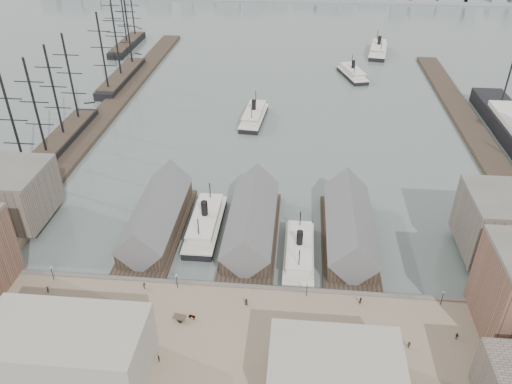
# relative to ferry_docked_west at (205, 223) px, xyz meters

# --- Properties ---
(ground) EXTENTS (900.00, 900.00, 0.00)m
(ground) POSITION_rel_ferry_docked_west_xyz_m (13.00, -18.66, -2.30)
(ground) COLOR #505C58
(ground) RESTS_ON ground
(quay) EXTENTS (180.00, 30.00, 2.00)m
(quay) POSITION_rel_ferry_docked_west_xyz_m (13.00, -38.66, -1.30)
(quay) COLOR #7D6A54
(quay) RESTS_ON ground
(seawall) EXTENTS (180.00, 1.20, 2.30)m
(seawall) POSITION_rel_ferry_docked_west_xyz_m (13.00, -23.86, -1.15)
(seawall) COLOR #59544C
(seawall) RESTS_ON ground
(west_wharf) EXTENTS (10.00, 220.00, 1.60)m
(west_wharf) POSITION_rel_ferry_docked_west_xyz_m (-55.00, 81.34, -1.50)
(west_wharf) COLOR #2D231C
(west_wharf) RESTS_ON ground
(east_wharf) EXTENTS (10.00, 180.00, 1.60)m
(east_wharf) POSITION_rel_ferry_docked_west_xyz_m (91.00, 71.34, -1.50)
(east_wharf) COLOR #2D231C
(east_wharf) RESTS_ON ground
(ferry_shed_west) EXTENTS (14.00, 42.00, 12.60)m
(ferry_shed_west) POSITION_rel_ferry_docked_west_xyz_m (-13.00, -1.78, 2.34)
(ferry_shed_west) COLOR #2D231C
(ferry_shed_west) RESTS_ON ground
(ferry_shed_center) EXTENTS (14.00, 42.00, 12.60)m
(ferry_shed_center) POSITION_rel_ferry_docked_west_xyz_m (13.00, -1.78, 2.34)
(ferry_shed_center) COLOR #2D231C
(ferry_shed_center) RESTS_ON ground
(ferry_shed_east) EXTENTS (14.00, 42.00, 12.60)m
(ferry_shed_east) POSITION_rel_ferry_docked_west_xyz_m (39.00, -1.78, 2.34)
(ferry_shed_east) COLOR #2D231C
(ferry_shed_east) RESTS_ON ground
(warehouse_west_back) EXTENTS (26.00, 20.00, 14.00)m
(warehouse_west_back) POSITION_rel_ferry_docked_west_xyz_m (-57.00, -0.66, 6.70)
(warehouse_west_back) COLOR #60564C
(warehouse_west_back) RESTS_ON west_land
(street_bldg_center) EXTENTS (24.00, 16.00, 10.00)m
(street_bldg_center) POSITION_rel_ferry_docked_west_xyz_m (33.00, -50.66, 4.70)
(street_bldg_center) COLOR gray
(street_bldg_center) RESTS_ON quay
(street_bldg_west) EXTENTS (30.00, 16.00, 12.00)m
(street_bldg_west) POSITION_rel_ferry_docked_west_xyz_m (-17.00, -50.66, 5.70)
(street_bldg_west) COLOR gray
(street_bldg_west) RESTS_ON quay
(lamp_post_far_w) EXTENTS (0.44, 0.44, 3.92)m
(lamp_post_far_w) POSITION_rel_ferry_docked_west_xyz_m (-32.00, -25.66, 2.41)
(lamp_post_far_w) COLOR black
(lamp_post_far_w) RESTS_ON quay
(lamp_post_near_w) EXTENTS (0.44, 0.44, 3.92)m
(lamp_post_near_w) POSITION_rel_ferry_docked_west_xyz_m (-2.00, -25.66, 2.41)
(lamp_post_near_w) COLOR black
(lamp_post_near_w) RESTS_ON quay
(lamp_post_near_e) EXTENTS (0.44, 0.44, 3.92)m
(lamp_post_near_e) POSITION_rel_ferry_docked_west_xyz_m (28.00, -25.66, 2.41)
(lamp_post_near_e) COLOR black
(lamp_post_near_e) RESTS_ON quay
(lamp_post_far_e) EXTENTS (0.44, 0.44, 3.92)m
(lamp_post_far_e) POSITION_rel_ferry_docked_west_xyz_m (58.00, -25.66, 2.41)
(lamp_post_far_e) COLOR black
(lamp_post_far_e) RESTS_ON quay
(ferry_docked_west) EXTENTS (8.25, 27.49, 9.82)m
(ferry_docked_west) POSITION_rel_ferry_docked_west_xyz_m (0.00, 0.00, 0.00)
(ferry_docked_west) COLOR black
(ferry_docked_west) RESTS_ON ground
(ferry_docked_east) EXTENTS (7.57, 25.23, 9.01)m
(ferry_docked_east) POSITION_rel_ferry_docked_west_xyz_m (26.00, -9.93, -0.19)
(ferry_docked_east) COLOR black
(ferry_docked_east) RESTS_ON ground
(ferry_open_near) EXTENTS (10.02, 26.88, 9.40)m
(ferry_open_near) POSITION_rel_ferry_docked_west_xyz_m (6.35, 74.33, -0.10)
(ferry_open_near) COLOR black
(ferry_open_near) RESTS_ON ground
(ferry_open_mid) EXTENTS (14.56, 26.11, 8.93)m
(ferry_open_mid) POSITION_rel_ferry_docked_west_xyz_m (49.41, 130.04, -0.21)
(ferry_open_mid) COLOR black
(ferry_open_mid) RESTS_ON ground
(ferry_open_far) EXTENTS (13.60, 30.48, 10.51)m
(ferry_open_far) POSITION_rel_ferry_docked_west_xyz_m (66.27, 169.49, 0.16)
(ferry_open_far) COLOR black
(ferry_open_far) RESTS_ON ground
(sailing_ship_near) EXTENTS (8.80, 60.59, 36.16)m
(sailing_ship_near) POSITION_rel_ferry_docked_west_xyz_m (-61.41, 41.71, 0.35)
(sailing_ship_near) COLOR black
(sailing_ship_near) RESTS_ON ground
(sailing_ship_mid) EXTENTS (8.83, 51.00, 36.29)m
(sailing_ship_mid) POSITION_rel_ferry_docked_west_xyz_m (-60.99, 113.69, 0.30)
(sailing_ship_mid) COLOR black
(sailing_ship_mid) RESTS_ON ground
(sailing_ship_far) EXTENTS (8.29, 46.05, 34.07)m
(sailing_ship_far) POSITION_rel_ferry_docked_west_xyz_m (-75.62, 168.51, 0.16)
(sailing_ship_far) COLOR black
(sailing_ship_far) RESTS_ON ground
(tram) EXTENTS (4.28, 10.28, 3.55)m
(tram) POSITION_rel_ferry_docked_west_xyz_m (68.01, -34.72, 1.52)
(tram) COLOR black
(tram) RESTS_ON quay
(horse_cart_left) EXTENTS (4.32, 4.05, 1.49)m
(horse_cart_left) POSITION_rel_ferry_docked_west_xyz_m (-29.73, -33.38, 0.48)
(horse_cart_left) COLOR black
(horse_cart_left) RESTS_ON quay
(horse_cart_center) EXTENTS (4.92, 2.01, 1.51)m
(horse_cart_center) POSITION_rel_ferry_docked_west_xyz_m (2.49, -35.40, 0.48)
(horse_cart_center) COLOR black
(horse_cart_center) RESTS_ON quay
(horse_cart_right) EXTENTS (4.70, 1.90, 1.65)m
(horse_cart_right) POSITION_rel_ferry_docked_west_xyz_m (26.78, -41.83, 0.53)
(horse_cart_right) COLOR black
(horse_cart_right) RESTS_ON quay
(pedestrian_0) EXTENTS (0.59, 0.73, 1.79)m
(pedestrian_0) POSITION_rel_ferry_docked_west_xyz_m (-31.37, -29.94, 0.60)
(pedestrian_0) COLOR black
(pedestrian_0) RESTS_ON quay
(pedestrian_1) EXTENTS (1.01, 0.97, 1.64)m
(pedestrian_1) POSITION_rel_ferry_docked_west_xyz_m (-23.93, -34.69, 0.52)
(pedestrian_1) COLOR black
(pedestrian_1) RESTS_ON quay
(pedestrian_2) EXTENTS (0.60, 1.03, 1.59)m
(pedestrian_2) POSITION_rel_ferry_docked_west_xyz_m (-9.58, -26.66, 0.49)
(pedestrian_2) COLOR black
(pedestrian_2) RESTS_ON quay
(pedestrian_3) EXTENTS (0.55, 0.97, 1.56)m
(pedestrian_3) POSITION_rel_ferry_docked_west_xyz_m (-0.96, -46.57, 0.48)
(pedestrian_3) COLOR black
(pedestrian_3) RESTS_ON quay
(pedestrian_4) EXTENTS (0.93, 0.68, 1.75)m
(pedestrian_4) POSITION_rel_ferry_docked_west_xyz_m (14.61, -29.69, 0.57)
(pedestrian_4) COLOR black
(pedestrian_4) RESTS_ON quay
(pedestrian_5) EXTENTS (0.81, 0.73, 1.82)m
(pedestrian_5) POSITION_rel_ferry_docked_west_xyz_m (27.27, -35.72, 0.61)
(pedestrian_5) COLOR black
(pedestrian_5) RESTS_ON quay
(pedestrian_6) EXTENTS (1.10, 1.08, 1.79)m
(pedestrian_6) POSITION_rel_ferry_docked_west_xyz_m (40.14, -27.02, 0.60)
(pedestrian_6) COLOR black
(pedestrian_6) RESTS_ON quay
(pedestrian_7) EXTENTS (1.09, 0.68, 1.62)m
(pedestrian_7) POSITION_rel_ferry_docked_west_xyz_m (48.78, -38.70, 0.51)
(pedestrian_7) COLOR black
(pedestrian_7) RESTS_ON quay
(pedestrian_8) EXTENTS (0.92, 0.99, 1.63)m
(pedestrian_8) POSITION_rel_ferry_docked_west_xyz_m (59.07, -35.34, 0.52)
(pedestrian_8) COLOR black
(pedestrian_8) RESTS_ON quay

